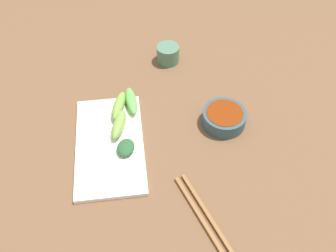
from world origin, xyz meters
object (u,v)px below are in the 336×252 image
object	(u,v)px
sauce_bowl	(224,117)
tea_cup	(168,54)
chopsticks	(206,218)
serving_plate	(110,144)

from	to	relation	value
sauce_bowl	tea_cup	distance (m)	0.29
sauce_bowl	chopsticks	bearing A→B (deg)	69.51
sauce_bowl	tea_cup	size ratio (longest dim) A/B	1.67
serving_plate	chopsticks	size ratio (longest dim) A/B	1.34
serving_plate	tea_cup	distance (m)	0.35
chopsticks	tea_cup	distance (m)	0.52
sauce_bowl	serving_plate	bearing A→B (deg)	6.91
tea_cup	chopsticks	bearing A→B (deg)	91.52
sauce_bowl	tea_cup	xyz separation A→B (m)	(0.11, -0.26, 0.00)
chopsticks	tea_cup	bearing A→B (deg)	-108.37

